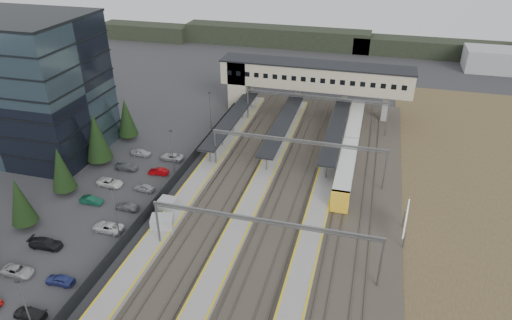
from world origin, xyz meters
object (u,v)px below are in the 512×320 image
(office_building, at_px, (25,86))
(billboard, at_px, (406,219))
(footbridge, at_px, (302,77))
(train, at_px, (350,147))
(relay_cabin_near, at_px, (163,224))
(relay_cabin_far, at_px, (168,205))

(office_building, xyz_separation_m, billboard, (65.03, -9.72, -9.12))
(footbridge, relative_size, train, 1.08)
(train, bearing_deg, office_building, -167.97)
(relay_cabin_near, xyz_separation_m, relay_cabin_far, (-1.32, 4.54, -0.13))
(relay_cabin_near, xyz_separation_m, billboard, (32.06, 7.25, 1.82))
(office_building, xyz_separation_m, relay_cabin_far, (31.66, -12.44, -11.07))
(relay_cabin_near, relative_size, train, 0.09)
(relay_cabin_far, bearing_deg, train, 45.03)
(relay_cabin_near, height_order, relay_cabin_far, relay_cabin_near)
(office_building, xyz_separation_m, footbridge, (43.70, 30.00, -4.26))
(train, bearing_deg, relay_cabin_near, -128.53)
(relay_cabin_far, relative_size, billboard, 0.45)
(billboard, bearing_deg, relay_cabin_far, -175.35)
(relay_cabin_far, distance_m, footbridge, 44.63)
(train, bearing_deg, billboard, -67.36)
(footbridge, bearing_deg, office_building, -145.53)
(footbridge, xyz_separation_m, billboard, (21.33, -39.72, -4.86))
(relay_cabin_far, distance_m, train, 34.45)
(relay_cabin_near, bearing_deg, train, 51.47)
(office_building, bearing_deg, footbridge, 34.47)
(relay_cabin_near, relative_size, relay_cabin_far, 1.40)
(footbridge, bearing_deg, billboard, -61.76)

